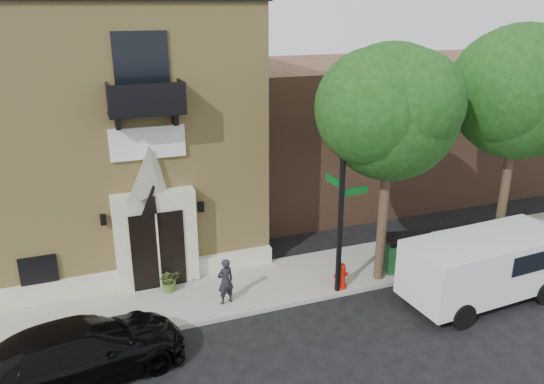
% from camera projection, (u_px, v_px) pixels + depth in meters
% --- Properties ---
extents(ground, '(120.00, 120.00, 0.00)m').
position_uv_depth(ground, '(210.00, 324.00, 15.63)').
color(ground, black).
rests_on(ground, ground).
extents(sidewalk, '(42.00, 3.00, 0.15)m').
position_uv_depth(sidewalk, '(228.00, 292.00, 17.26)').
color(sidewalk, gray).
rests_on(sidewalk, ground).
extents(church, '(12.20, 11.01, 9.30)m').
position_uv_depth(church, '(75.00, 124.00, 20.08)').
color(church, tan).
rests_on(church, ground).
extents(neighbour_building, '(18.00, 8.00, 6.40)m').
position_uv_depth(neighbour_building, '(395.00, 125.00, 26.52)').
color(neighbour_building, brown).
rests_on(neighbour_building, ground).
extents(street_tree_left, '(4.97, 4.38, 7.77)m').
position_uv_depth(street_tree_left, '(393.00, 111.00, 16.00)').
color(street_tree_left, '#38281C').
rests_on(street_tree_left, sidewalk).
extents(street_tree_mid, '(5.21, 4.64, 8.25)m').
position_uv_depth(street_tree_mid, '(523.00, 91.00, 17.57)').
color(street_tree_mid, '#38281C').
rests_on(street_tree_mid, sidewalk).
extents(black_sedan, '(5.52, 3.03, 1.51)m').
position_uv_depth(black_sedan, '(81.00, 351.00, 13.18)').
color(black_sedan, black).
rests_on(black_sedan, ground).
extents(cargo_van, '(5.37, 2.48, 2.14)m').
position_uv_depth(cargo_van, '(489.00, 265.00, 16.63)').
color(cargo_van, silver).
rests_on(cargo_van, ground).
extents(street_sign, '(1.03, 1.03, 6.45)m').
position_uv_depth(street_sign, '(342.00, 196.00, 16.14)').
color(street_sign, black).
rests_on(street_sign, sidewalk).
extents(fire_hydrant, '(0.50, 0.40, 0.88)m').
position_uv_depth(fire_hydrant, '(341.00, 275.00, 17.23)').
color(fire_hydrant, red).
rests_on(fire_hydrant, sidewalk).
extents(dumpster, '(1.96, 1.34, 1.17)m').
position_uv_depth(dumpster, '(408.00, 252.00, 18.51)').
color(dumpster, '#103D19').
rests_on(dumpster, sidewalk).
extents(planter, '(0.73, 0.64, 0.77)m').
position_uv_depth(planter, '(170.00, 280.00, 17.04)').
color(planter, '#4E6A2C').
rests_on(planter, sidewalk).
extents(pedestrian_near, '(0.61, 0.47, 1.49)m').
position_uv_depth(pedestrian_near, '(226.00, 281.00, 16.24)').
color(pedestrian_near, black).
rests_on(pedestrian_near, sidewalk).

